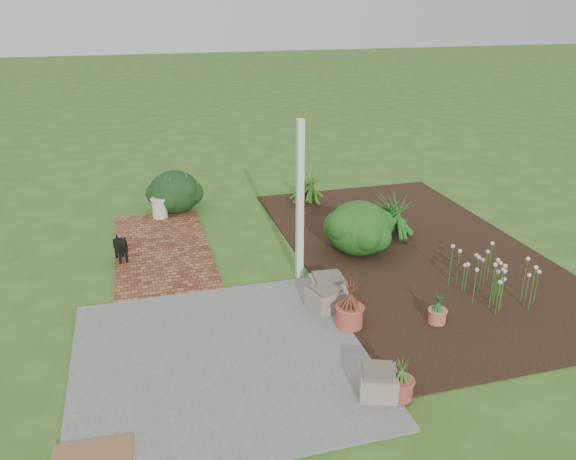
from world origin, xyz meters
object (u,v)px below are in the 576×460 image
object	(u,v)px
cream_ceramic_urn	(160,208)
stone_trough_near	(378,383)
black_dog	(121,246)
evergreen_shrub	(359,227)

from	to	relation	value
cream_ceramic_urn	stone_trough_near	bearing A→B (deg)	-72.43
black_dog	cream_ceramic_urn	xyz separation A→B (m)	(0.74, 1.87, -0.07)
black_dog	evergreen_shrub	xyz separation A→B (m)	(3.91, -0.70, 0.19)
stone_trough_near	evergreen_shrub	bearing A→B (deg)	70.98
cream_ceramic_urn	evergreen_shrub	distance (m)	4.08
black_dog	evergreen_shrub	size ratio (longest dim) A/B	0.47
cream_ceramic_urn	evergreen_shrub	xyz separation A→B (m)	(3.17, -2.57, 0.26)
stone_trough_near	cream_ceramic_urn	distance (m)	6.43
stone_trough_near	cream_ceramic_urn	bearing A→B (deg)	107.57
stone_trough_near	black_dog	distance (m)	5.03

